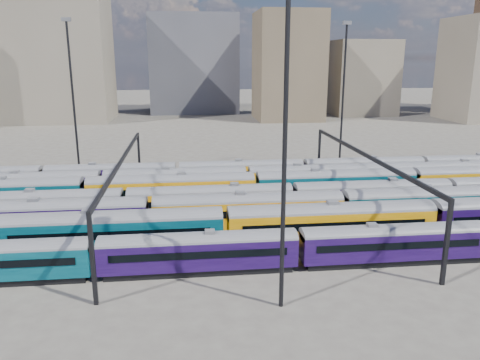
{
  "coord_description": "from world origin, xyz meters",
  "views": [
    {
      "loc": [
        -12.24,
        -55.65,
        19.56
      ],
      "look_at": [
        -4.97,
        7.35,
        3.0
      ],
      "focal_mm": 35.0,
      "sensor_mm": 36.0,
      "label": 1
    }
  ],
  "objects": [
    {
      "name": "rake_6",
      "position": [
        -13.81,
        15.0,
        2.55
      ],
      "size": [
        118.56,
        2.89,
        4.86
      ],
      "color": "black",
      "rests_on": "ground"
    },
    {
      "name": "mast_1",
      "position": [
        -30.0,
        22.0,
        13.97
      ],
      "size": [
        1.4,
        0.5,
        25.6
      ],
      "color": "black",
      "rests_on": "ground"
    },
    {
      "name": "gantry_1",
      "position": [
        -20.0,
        0.0,
        6.79
      ],
      "size": [
        0.35,
        40.35,
        8.03
      ],
      "color": "black",
      "rests_on": "ground"
    },
    {
      "name": "mast_2",
      "position": [
        -5.0,
        -22.0,
        13.97
      ],
      "size": [
        1.4,
        0.5,
        25.6
      ],
      "color": "black",
      "rests_on": "ground"
    },
    {
      "name": "gantry_2",
      "position": [
        10.0,
        0.0,
        6.79
      ],
      "size": [
        0.35,
        40.35,
        8.03
      ],
      "color": "black",
      "rests_on": "ground"
    },
    {
      "name": "rake_5",
      "position": [
        -13.96,
        10.0,
        2.67
      ],
      "size": [
        103.02,
        3.02,
        5.08
      ],
      "color": "black",
      "rests_on": "ground"
    },
    {
      "name": "rake_3",
      "position": [
        11.34,
        0.0,
        2.68
      ],
      "size": [
        145.36,
        3.04,
        5.11
      ],
      "color": "black",
      "rests_on": "ground"
    },
    {
      "name": "ground",
      "position": [
        0.0,
        0.0,
        0.0
      ],
      "size": [
        500.0,
        500.0,
        0.0
      ],
      "primitive_type": "plane",
      "color": "#45403A",
      "rests_on": "ground"
    },
    {
      "name": "rake_4",
      "position": [
        -14.4,
        5.0,
        2.9
      ],
      "size": [
        111.92,
        3.28,
        5.53
      ],
      "color": "black",
      "rests_on": "ground"
    },
    {
      "name": "rake_2",
      "position": [
        -5.44,
        -5.0,
        2.87
      ],
      "size": [
        155.14,
        3.24,
        5.47
      ],
      "color": "black",
      "rests_on": "ground"
    },
    {
      "name": "rake_1",
      "position": [
        14.11,
        -10.0,
        2.92
      ],
      "size": [
        135.24,
        3.3,
        5.57
      ],
      "color": "black",
      "rests_on": "ground"
    },
    {
      "name": "mast_3",
      "position": [
        15.0,
        24.0,
        13.97
      ],
      "size": [
        1.4,
        0.5,
        25.6
      ],
      "color": "black",
      "rests_on": "ground"
    },
    {
      "name": "rake_0",
      "position": [
        7.54,
        -15.0,
        2.43
      ],
      "size": [
        131.99,
        2.76,
        4.63
      ],
      "color": "black",
      "rests_on": "ground"
    }
  ]
}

